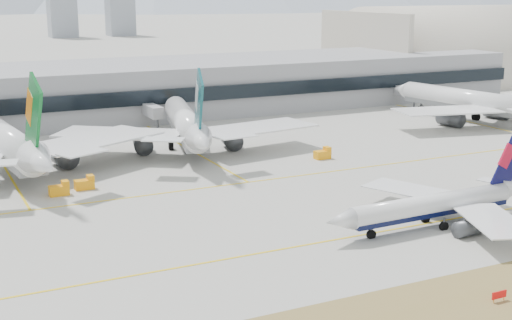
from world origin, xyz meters
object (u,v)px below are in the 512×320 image
widebody_eva (7,143)px  widebody_china_air (472,102)px  widebody_cathay (187,126)px  terminal (84,92)px  taxiing_airliner (439,205)px  hangar (453,80)px

widebody_eva → widebody_china_air: widebody_eva is taller
widebody_cathay → terminal: size_ratio=0.21×
widebody_eva → widebody_china_air: bearing=-94.8°
widebody_cathay → terminal: bearing=26.1°
taxiing_airliner → terminal: (-28.19, 121.23, 4.13)m
terminal → widebody_eva: bearing=-116.7°
taxiing_airliner → widebody_eva: (-56.65, 64.66, 2.78)m
widebody_china_air → hangar: (58.69, 74.63, -5.51)m
widebody_eva → hangar: bearing=-73.0°
terminal → widebody_china_air: bearing=-29.6°
taxiing_airliner → widebody_china_air: size_ratio=0.71×
widebody_cathay → widebody_china_air: widebody_cathay is taller
widebody_cathay → widebody_china_air: size_ratio=1.00×
widebody_eva → terminal: widebody_eva is taller
widebody_cathay → taxiing_airliner: bearing=-152.8°
hangar → terminal: bearing=-172.6°
widebody_eva → hangar: 198.55m
terminal → hangar: size_ratio=3.08×
taxiing_airliner → widebody_china_air: (67.68, 66.77, 2.28)m
widebody_eva → widebody_china_air: size_ratio=1.10×
terminal → hangar: bearing=7.4°
taxiing_airliner → terminal: terminal is taller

